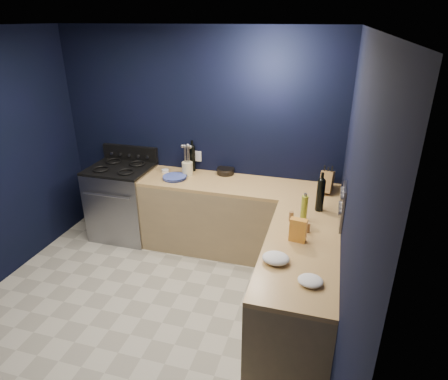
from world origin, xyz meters
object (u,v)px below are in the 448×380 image
(gas_range, at_px, (124,203))
(knife_block, at_px, (327,182))
(plate_stack, at_px, (174,177))
(utensil_crock, at_px, (187,169))
(crouton_bag, at_px, (298,230))

(gas_range, relative_size, knife_block, 3.94)
(gas_range, bearing_deg, plate_stack, -3.44)
(utensil_crock, xyz_separation_m, crouton_bag, (1.45, -1.18, 0.02))
(plate_stack, bearing_deg, knife_block, 3.79)
(gas_range, relative_size, crouton_bag, 4.39)
(plate_stack, xyz_separation_m, knife_block, (1.76, 0.12, 0.10))
(plate_stack, bearing_deg, gas_range, 176.56)
(utensil_crock, bearing_deg, crouton_bag, -39.01)
(utensil_crock, height_order, knife_block, knife_block)
(knife_block, distance_m, crouton_bag, 1.15)
(knife_block, relative_size, crouton_bag, 1.12)
(plate_stack, xyz_separation_m, utensil_crock, (0.11, 0.16, 0.07))
(gas_range, relative_size, utensil_crock, 5.56)
(crouton_bag, bearing_deg, knife_block, 87.92)
(knife_block, bearing_deg, gas_range, -170.31)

